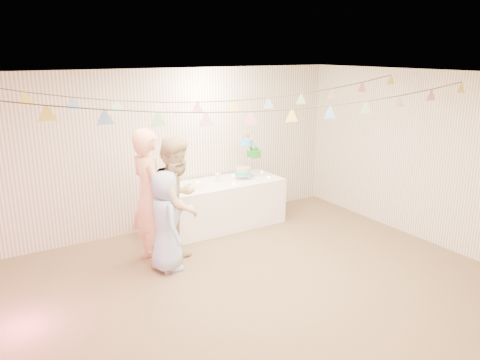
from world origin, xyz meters
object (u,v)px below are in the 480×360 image
table (222,204)px  person_adult_a (149,197)px  person_adult_b (178,202)px  cake_stand (248,158)px  person_child (166,221)px

table → person_adult_a: person_adult_a is taller
person_adult_a → person_adult_b: size_ratio=1.06×
cake_stand → person_adult_b: 2.01m
cake_stand → person_child: (-1.96, -1.07, -0.41)m
table → cake_stand: size_ratio=2.96×
cake_stand → person_child: size_ratio=0.50×
cake_stand → person_adult_a: bearing=-160.0°
person_adult_b → person_child: 0.31m
person_child → person_adult_a: bearing=24.1°
person_adult_a → person_adult_b: (0.32, -0.23, -0.05)m
table → cake_stand: bearing=5.2°
cake_stand → person_adult_b: bearing=-150.6°
table → person_adult_b: person_adult_b is taller
cake_stand → person_child: cake_stand is taller
table → person_adult_a: (-1.51, -0.70, 0.56)m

